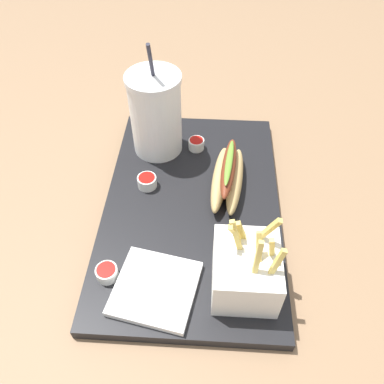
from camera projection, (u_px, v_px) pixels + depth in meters
ground_plane at (192, 214)px, 0.72m from camera, size 2.40×2.40×0.02m
food_tray at (192, 207)px, 0.71m from camera, size 0.49×0.31×0.02m
soda_cup at (156, 114)px, 0.74m from camera, size 0.10×0.10×0.23m
fries_basket at (246, 270)px, 0.56m from camera, size 0.11×0.09×0.13m
hot_dog_1 at (228, 177)px, 0.71m from camera, size 0.17×0.07×0.07m
ketchup_cup_1 at (196, 144)px, 0.79m from camera, size 0.03×0.03×0.02m
ketchup_cup_2 at (147, 181)px, 0.72m from camera, size 0.04×0.04×0.02m
ketchup_cup_3 at (107, 272)px, 0.59m from camera, size 0.03×0.03×0.02m
napkin_stack at (155, 288)px, 0.58m from camera, size 0.14×0.14×0.01m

